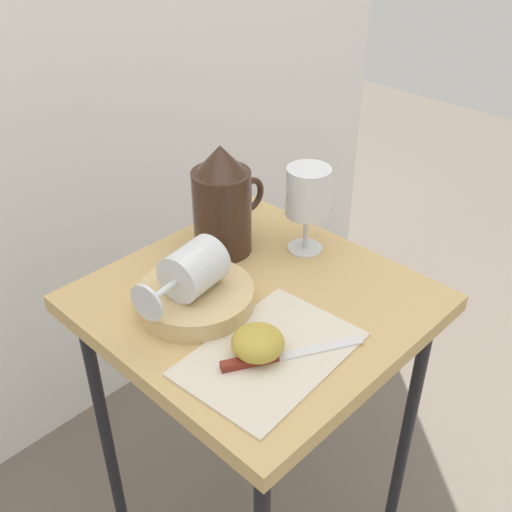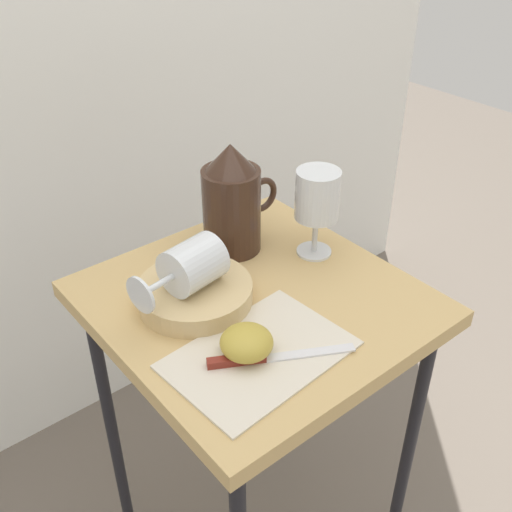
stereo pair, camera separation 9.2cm
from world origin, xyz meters
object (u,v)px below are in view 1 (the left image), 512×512
at_px(table, 256,333).
at_px(wine_glass_tipped_near, 192,270).
at_px(pitcher, 223,209).
at_px(basket_tray, 196,298).
at_px(apple_half_left, 258,343).
at_px(knife, 272,357).
at_px(wine_glass_upright, 308,196).

xyz_separation_m(table, wine_glass_tipped_near, (-0.09, 0.05, 0.15)).
distance_m(table, pitcher, 0.23).
bearing_deg(pitcher, basket_tray, -148.02).
distance_m(wine_glass_tipped_near, apple_half_left, 0.16).
relative_size(table, apple_half_left, 9.40).
bearing_deg(table, pitcher, 66.56).
relative_size(apple_half_left, knife, 0.39).
xyz_separation_m(wine_glass_tipped_near, knife, (-0.00, -0.17, -0.07)).
bearing_deg(pitcher, knife, -120.39).
height_order(pitcher, wine_glass_tipped_near, pitcher).
relative_size(pitcher, knife, 1.04).
distance_m(basket_tray, knife, 0.18).
bearing_deg(knife, apple_half_left, 103.90).
height_order(basket_tray, knife, basket_tray).
xyz_separation_m(table, knife, (-0.09, -0.12, 0.09)).
height_order(table, pitcher, pitcher).
height_order(pitcher, apple_half_left, pitcher).
xyz_separation_m(pitcher, apple_half_left, (-0.16, -0.24, -0.06)).
height_order(table, basket_tray, basket_tray).
relative_size(pitcher, apple_half_left, 2.65).
bearing_deg(table, wine_glass_tipped_near, 151.16).
distance_m(pitcher, knife, 0.32).
distance_m(wine_glass_upright, wine_glass_tipped_near, 0.26).
bearing_deg(apple_half_left, wine_glass_upright, 27.14).
xyz_separation_m(wine_glass_upright, knife, (-0.26, -0.16, -0.10)).
relative_size(table, wine_glass_upright, 4.47).
relative_size(wine_glass_upright, wine_glass_tipped_near, 1.02).
bearing_deg(knife, table, 52.70).
bearing_deg(wine_glass_tipped_near, wine_glass_upright, -3.35).
height_order(wine_glass_upright, knife, wine_glass_upright).
height_order(basket_tray, pitcher, pitcher).
xyz_separation_m(wine_glass_upright, apple_half_left, (-0.27, -0.14, -0.09)).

